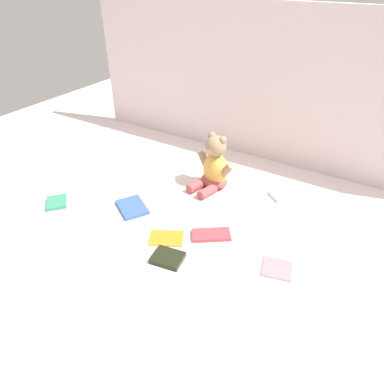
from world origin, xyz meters
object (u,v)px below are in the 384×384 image
Objects in this scene: book_case_2 at (132,207)px; book_case_3 at (168,258)px; book_case_0 at (166,238)px; book_case_6 at (211,235)px; teddy_bear at (214,168)px; book_case_1 at (283,194)px; book_case_5 at (277,268)px; book_case_4 at (57,202)px.

book_case_3 is at bearing 91.71° from book_case_2.
book_case_6 is at bearing -81.88° from book_case_0.
teddy_bear is at bearing 179.43° from book_case_2.
book_case_1 reaches higher than book_case_6.
book_case_6 reaches higher than book_case_5.
teddy_bear is at bearing -124.23° from book_case_1.
book_case_0 is 0.51m from book_case_4.
book_case_1 is at bearing 166.85° from book_case_4.
book_case_2 is (-0.49, -0.40, -0.00)m from book_case_1.
book_case_3 is 1.07× the size of book_case_5.
book_case_4 is (-0.48, -0.46, -0.08)m from teddy_bear.
book_case_5 is (0.39, 0.06, 0.00)m from book_case_0.
book_case_3 reaches higher than book_case_0.
book_case_6 is (0.15, -0.30, -0.08)m from teddy_bear.
book_case_6 is at bearing 145.60° from book_case_4.
teddy_bear is at bearing 36.39° from book_case_5.
book_case_2 reaches higher than book_case_6.
book_case_1 is 0.43m from book_case_5.
teddy_bear is 1.75× the size of book_case_6.
book_case_0 is 0.40m from book_case_5.
book_case_1 is at bearing 1.54° from book_case_5.
book_case_1 and book_case_4 have the same top height.
book_case_0 is at bearing 101.94° from book_case_2.
teddy_bear is 2.01× the size of book_case_0.
book_case_3 reaches higher than book_case_4.
teddy_bear is 0.31m from book_case_1.
teddy_bear is 2.38× the size of book_case_1.
book_case_6 is at bearing 68.68° from book_case_5.
book_case_0 is 0.11m from book_case_3.
book_case_4 is at bearing 68.14° from book_case_6.
teddy_bear is 2.41× the size of book_case_3.
book_case_1 is 0.63m from book_case_2.
book_case_4 is 0.98× the size of book_case_5.
book_case_0 is at bearing 138.66° from book_case_4.
teddy_bear is at bearing -24.56° from book_case_0.
teddy_bear is 0.50m from book_case_3.
book_case_3 is (0.09, -0.48, -0.08)m from teddy_bear.
book_case_5 is (0.41, -0.33, -0.09)m from teddy_bear.
book_case_4 is (-0.57, 0.03, -0.00)m from book_case_3.
book_case_2 is 1.45× the size of book_case_5.
book_case_3 is 0.73× the size of book_case_6.
book_case_6 is (0.07, 0.18, -0.00)m from book_case_3.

